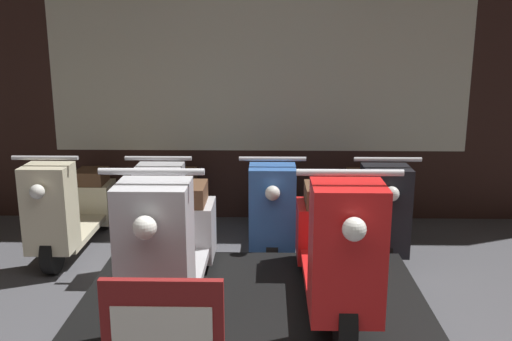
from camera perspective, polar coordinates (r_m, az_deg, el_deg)
name	(u,v)px	position (r m, az deg, el deg)	size (l,w,h in m)	color
shop_wall_back	(260,58)	(5.59, 0.36, 11.17)	(7.36, 0.09, 3.20)	#331E19
display_platform	(253,321)	(3.57, -0.25, -14.83)	(2.07, 1.51, 0.28)	black
scooter_display_left	(173,244)	(3.36, -8.33, -7.30)	(0.50, 1.51, 0.94)	black
scooter_display_right	(334,245)	(3.34, 7.82, -7.43)	(0.50, 1.51, 0.94)	black
scooter_backrow_0	(73,208)	(5.16, -17.87, -3.62)	(0.50, 1.51, 0.94)	black
scooter_backrow_1	(172,209)	(4.95, -8.42, -3.83)	(0.50, 1.51, 0.94)	black
scooter_backrow_2	(272,210)	(4.88, 1.58, -3.93)	(0.50, 1.51, 0.94)	black
scooter_backrow_3	(372,210)	(4.96, 11.56, -3.92)	(0.50, 1.51, 0.94)	black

